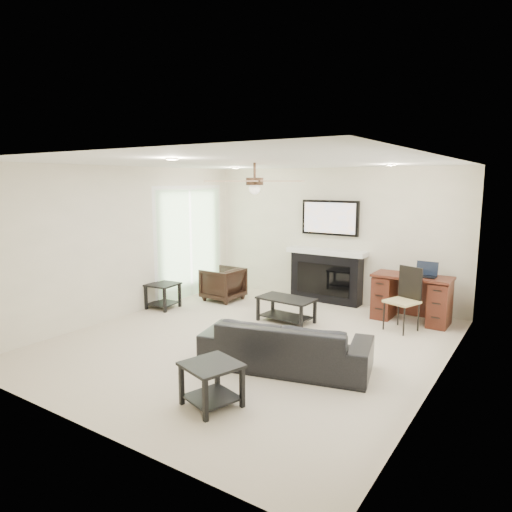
{
  "coord_description": "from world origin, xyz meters",
  "views": [
    {
      "loc": [
        3.47,
        -5.15,
        2.25
      ],
      "look_at": [
        -0.28,
        0.56,
        1.13
      ],
      "focal_mm": 32.0,
      "sensor_mm": 36.0,
      "label": 1
    }
  ],
  "objects_px": {
    "sofa": "(286,344)",
    "armchair": "(223,284)",
    "fireplace_unit": "(326,252)",
    "desk": "(411,298)",
    "coffee_table": "(286,310)"
  },
  "relations": [
    {
      "from": "armchair",
      "to": "fireplace_unit",
      "type": "relative_size",
      "value": 0.36
    },
    {
      "from": "coffee_table",
      "to": "desk",
      "type": "xyz_separation_m",
      "value": [
        1.67,
        1.14,
        0.18
      ]
    },
    {
      "from": "desk",
      "to": "sofa",
      "type": "bearing_deg",
      "value": -105.78
    },
    {
      "from": "sofa",
      "to": "desk",
      "type": "distance_m",
      "value": 2.85
    },
    {
      "from": "sofa",
      "to": "armchair",
      "type": "distance_m",
      "value": 3.37
    },
    {
      "from": "fireplace_unit",
      "to": "armchair",
      "type": "bearing_deg",
      "value": -150.54
    },
    {
      "from": "sofa",
      "to": "armchair",
      "type": "relative_size",
      "value": 2.95
    },
    {
      "from": "coffee_table",
      "to": "sofa",
      "type": "bearing_deg",
      "value": -57.06
    },
    {
      "from": "sofa",
      "to": "fireplace_unit",
      "type": "distance_m",
      "value": 3.3
    },
    {
      "from": "coffee_table",
      "to": "fireplace_unit",
      "type": "bearing_deg",
      "value": 93.67
    },
    {
      "from": "armchair",
      "to": "coffee_table",
      "type": "bearing_deg",
      "value": 73.02
    },
    {
      "from": "armchair",
      "to": "desk",
      "type": "relative_size",
      "value": 0.56
    },
    {
      "from": "desk",
      "to": "armchair",
      "type": "bearing_deg",
      "value": -170.08
    },
    {
      "from": "armchair",
      "to": "desk",
      "type": "xyz_separation_m",
      "value": [
        3.37,
        0.59,
        0.07
      ]
    },
    {
      "from": "armchair",
      "to": "coffee_table",
      "type": "xyz_separation_m",
      "value": [
        1.7,
        -0.55,
        -0.11
      ]
    }
  ]
}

